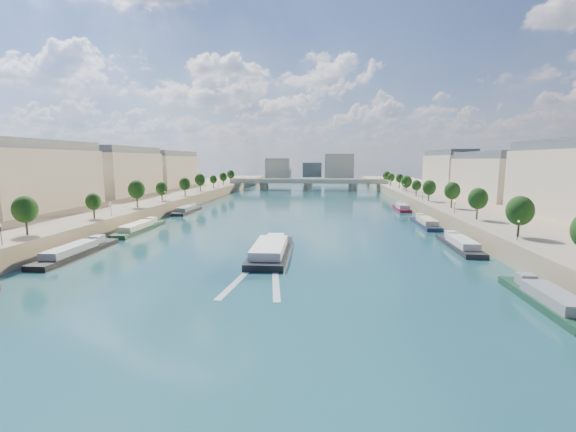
# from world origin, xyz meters

# --- Properties ---
(ground) EXTENTS (700.00, 700.00, 0.00)m
(ground) POSITION_xyz_m (0.00, 100.00, 0.00)
(ground) COLOR #0E3A3E
(ground) RESTS_ON ground
(quay_left) EXTENTS (44.00, 520.00, 5.00)m
(quay_left) POSITION_xyz_m (-72.00, 100.00, 2.50)
(quay_left) COLOR #9E8460
(quay_left) RESTS_ON ground
(quay_right) EXTENTS (44.00, 520.00, 5.00)m
(quay_right) POSITION_xyz_m (72.00, 100.00, 2.50)
(quay_right) COLOR #9E8460
(quay_right) RESTS_ON ground
(pave_left) EXTENTS (14.00, 520.00, 0.10)m
(pave_left) POSITION_xyz_m (-57.00, 100.00, 5.05)
(pave_left) COLOR gray
(pave_left) RESTS_ON quay_left
(pave_right) EXTENTS (14.00, 520.00, 0.10)m
(pave_right) POSITION_xyz_m (57.00, 100.00, 5.05)
(pave_right) COLOR gray
(pave_right) RESTS_ON quay_right
(trees_left) EXTENTS (4.80, 268.80, 8.26)m
(trees_left) POSITION_xyz_m (-55.00, 102.00, 10.48)
(trees_left) COLOR #382B1E
(trees_left) RESTS_ON ground
(trees_right) EXTENTS (4.80, 268.80, 8.26)m
(trees_right) POSITION_xyz_m (55.00, 110.00, 10.48)
(trees_right) COLOR #382B1E
(trees_right) RESTS_ON ground
(lamps_left) EXTENTS (0.36, 200.36, 4.28)m
(lamps_left) POSITION_xyz_m (-52.50, 90.00, 7.78)
(lamps_left) COLOR black
(lamps_left) RESTS_ON ground
(lamps_right) EXTENTS (0.36, 200.36, 4.28)m
(lamps_right) POSITION_xyz_m (52.50, 105.00, 7.78)
(lamps_right) COLOR black
(lamps_right) RESTS_ON ground
(buildings_left) EXTENTS (16.00, 226.00, 23.20)m
(buildings_left) POSITION_xyz_m (-85.00, 112.00, 16.45)
(buildings_left) COLOR #BFB193
(buildings_left) RESTS_ON ground
(buildings_right) EXTENTS (16.00, 226.00, 23.20)m
(buildings_right) POSITION_xyz_m (85.00, 112.00, 16.45)
(buildings_right) COLOR #BFB193
(buildings_right) RESTS_ON ground
(skyline) EXTENTS (79.00, 42.00, 22.00)m
(skyline) POSITION_xyz_m (3.19, 319.52, 14.66)
(skyline) COLOR #BFB193
(skyline) RESTS_ON ground
(bridge) EXTENTS (112.00, 12.00, 8.15)m
(bridge) POSITION_xyz_m (0.00, 237.71, 5.08)
(bridge) COLOR #C1B79E
(bridge) RESTS_ON ground
(tour_barge) EXTENTS (8.78, 28.90, 3.90)m
(tour_barge) POSITION_xyz_m (-0.73, 46.83, 1.10)
(tour_barge) COLOR black
(tour_barge) RESTS_ON ground
(wake) EXTENTS (10.76, 25.99, 0.04)m
(wake) POSITION_xyz_m (-0.73, 30.26, 0.02)
(wake) COLOR silver
(wake) RESTS_ON ground
(moored_barges_left) EXTENTS (5.00, 161.06, 3.60)m
(moored_barges_left) POSITION_xyz_m (-45.50, 44.29, 0.84)
(moored_barges_left) COLOR #171933
(moored_barges_left) RESTS_ON ground
(moored_barges_right) EXTENTS (5.00, 166.29, 3.60)m
(moored_barges_right) POSITION_xyz_m (45.50, 55.49, 0.84)
(moored_barges_right) COLOR black
(moored_barges_right) RESTS_ON ground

